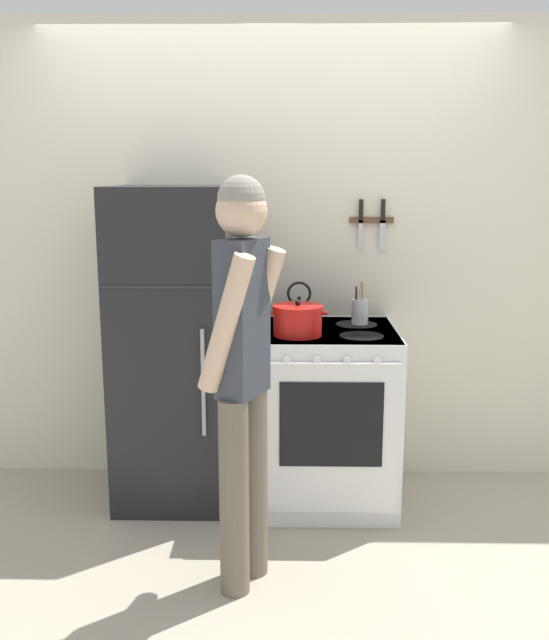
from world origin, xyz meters
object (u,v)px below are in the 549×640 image
refrigerator (175,346)px  tea_kettle (299,311)px  stove_range (327,415)px  utensil_jar (360,311)px  person (243,361)px  dutch_oven_pot (298,320)px

refrigerator → tea_kettle: bearing=9.6°
refrigerator → stove_range: (0.81, -0.05, -0.36)m
refrigerator → stove_range: size_ratio=1.79×
tea_kettle → utensil_jar: 0.32m
tea_kettle → person: bearing=-104.1°
refrigerator → utensil_jar: refrigerator is taller
stove_range → person: 1.02m
refrigerator → tea_kettle: refrigerator is taller
refrigerator → person: person is taller
stove_range → dutch_oven_pot: bearing=-145.0°
stove_range → person: (-0.39, -0.80, 0.51)m
utensil_jar → person: person is taller
person → refrigerator: bearing=51.2°
refrigerator → dutch_oven_pot: 0.69m
refrigerator → tea_kettle: 0.69m
tea_kettle → stove_range: bearing=-48.4°
dutch_oven_pot → person: (-0.23, -0.69, -0.03)m
stove_range → utensil_jar: 0.58m
dutch_oven_pot → tea_kettle: tea_kettle is taller
dutch_oven_pot → tea_kettle: size_ratio=1.28×
dutch_oven_pot → refrigerator: bearing=165.5°
stove_range → tea_kettle: tea_kettle is taller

